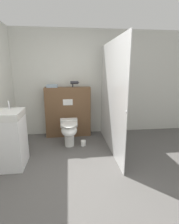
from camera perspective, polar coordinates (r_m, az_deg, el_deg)
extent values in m
plane|color=#565451|center=(2.51, -4.74, -25.93)|extent=(12.00, 12.00, 0.00)
cube|color=silver|center=(4.31, -6.35, 9.19)|extent=(8.00, 0.06, 2.50)
cube|color=brown|center=(4.22, -6.98, 0.02)|extent=(1.06, 0.24, 1.19)
cube|color=white|center=(4.04, -7.09, 3.17)|extent=(0.22, 0.01, 0.14)
cube|color=silver|center=(3.43, 6.98, 4.64)|extent=(0.01, 1.97, 2.11)
sphere|color=#B2B2B7|center=(2.54, 12.05, 0.11)|extent=(0.04, 0.04, 0.04)
cylinder|color=white|center=(3.77, -6.59, -8.31)|extent=(0.20, 0.20, 0.36)
ellipsoid|color=white|center=(3.62, -6.67, -5.85)|extent=(0.33, 0.50, 0.24)
ellipsoid|color=white|center=(3.58, -6.73, -3.89)|extent=(0.32, 0.49, 0.02)
cube|color=white|center=(3.88, -6.73, -3.46)|extent=(0.37, 0.16, 0.17)
cube|color=white|center=(3.21, -24.50, -9.02)|extent=(0.45, 0.53, 0.85)
cube|color=white|center=(3.06, -25.41, -0.74)|extent=(0.46, 0.54, 0.11)
cylinder|color=silver|center=(3.17, -24.85, 2.11)|extent=(0.02, 0.02, 0.14)
cylinder|color=#2D2D33|center=(4.10, -5.04, 9.56)|extent=(0.18, 0.07, 0.07)
cone|color=#2D2D33|center=(4.10, -3.57, 9.60)|extent=(0.03, 0.06, 0.06)
cylinder|color=#2D2D33|center=(4.10, -5.52, 8.76)|extent=(0.03, 0.03, 0.10)
cube|color=#8C9EAD|center=(4.13, -12.09, 8.30)|extent=(0.25, 0.19, 0.06)
cylinder|color=white|center=(3.79, -2.02, -10.11)|extent=(0.11, 0.11, 0.11)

